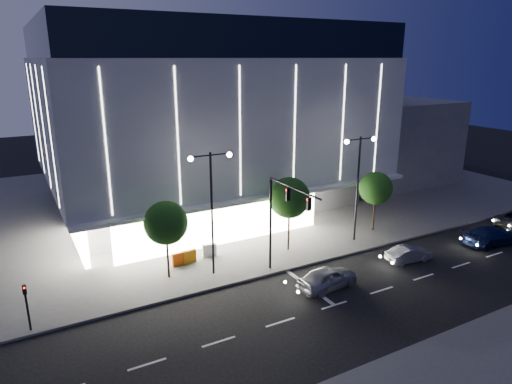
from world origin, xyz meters
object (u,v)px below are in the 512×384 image
Objects in this scene: traffic_mast at (282,211)px; barrier_a at (179,259)px; ped_signal_far at (27,303)px; car_lead at (328,278)px; tree_mid at (289,200)px; car_third at (492,236)px; tree_right at (376,190)px; car_second at (409,254)px; tree_left at (166,225)px; barrier_c at (189,257)px; barrier_d at (209,250)px; street_lamp_east at (358,174)px; street_lamp_west at (211,196)px.

traffic_mast is 8.82m from barrier_a.
ped_signal_far reaches higher than car_lead.
car_lead is (-1.03, -6.48, -3.57)m from tree_mid.
car_third is 4.80× the size of barrier_a.
barrier_a is (-17.74, 1.43, -3.23)m from tree_right.
car_second is at bearing -13.55° from traffic_mast.
tree_left is at bearing 48.00° from car_lead.
tree_right is at bearing 5.14° from ped_signal_far.
car_third is (6.59, -7.03, -3.12)m from tree_right.
car_third is at bearing -46.85° from tree_right.
tree_right is at bearing -63.27° from car_lead.
tree_mid is 9.01m from tree_right.
tree_mid reaches higher than tree_right.
tree_mid is 5.59× the size of barrier_c.
tree_left is 3.88m from barrier_a.
barrier_d is at bearing 163.16° from tree_mid.
ped_signal_far is (-25.00, -1.50, -4.07)m from street_lamp_east.
tree_right reaches higher than ped_signal_far.
car_lead is (-10.03, -6.48, -3.12)m from tree_right.
tree_left is at bearing 152.16° from traffic_mast.
car_third is (34.62, -4.51, -1.12)m from ped_signal_far.
car_third is at bearing -24.27° from tree_mid.
tree_left is 0.93× the size of tree_mid.
car_third is at bearing -90.53° from car_second.
tree_right is 18.09m from barrier_a.
street_lamp_east is 15.07m from barrier_c.
traffic_mast is 6.43× the size of barrier_c.
barrier_a is (1.26, 1.43, -3.38)m from tree_left.
car_lead is 4.06× the size of barrier_c.
tree_right is 5.01× the size of barrier_c.
street_lamp_west is 6.10m from barrier_d.
traffic_mast is 7.95m from tree_left.
barrier_c is at bearing -160.93° from barrier_d.
barrier_c is (2.09, 1.49, -3.38)m from tree_left.
tree_left is at bearing 161.06° from street_lamp_west.
tree_left is 18.39m from car_second.
tree_mid is 1.12× the size of tree_right.
ped_signal_far is at bearing -170.53° from barrier_c.
car_third is 4.80× the size of barrier_c.
car_second is at bearing -78.44° from street_lamp_east.
car_second is 3.38× the size of barrier_c.
car_third is (8.58, -0.93, 0.15)m from car_second.
barrier_a is (-1.71, 2.45, -5.31)m from street_lamp_west.
barrier_d is at bearing 1.05° from barrier_c.
street_lamp_west reaches higher than ped_signal_far.
traffic_mast reaches higher than barrier_a.
barrier_c is (-6.89, 7.97, -0.11)m from car_lead.
street_lamp_east is 6.27m from tree_mid.
tree_right is at bearing -12.38° from car_second.
barrier_a is 0.83m from barrier_c.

